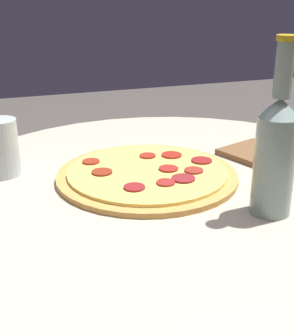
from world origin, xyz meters
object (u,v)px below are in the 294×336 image
object	(u,v)px
pizza	(147,174)
beer_bottle	(276,151)
pizza_paddle	(266,151)
drinking_glass	(1,148)

from	to	relation	value
pizza	beer_bottle	distance (m)	0.26
pizza	beer_bottle	xyz separation A→B (m)	(-0.14, 0.20, 0.10)
pizza_paddle	drinking_glass	size ratio (longest dim) A/B	2.36
pizza	pizza_paddle	world-z (taller)	pizza
drinking_glass	pizza	bearing A→B (deg)	156.74
pizza	drinking_glass	bearing A→B (deg)	-23.26
pizza	drinking_glass	size ratio (longest dim) A/B	3.13
pizza_paddle	pizza	bearing A→B (deg)	170.55
beer_bottle	drinking_glass	world-z (taller)	beer_bottle
beer_bottle	pizza_paddle	distance (m)	0.31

